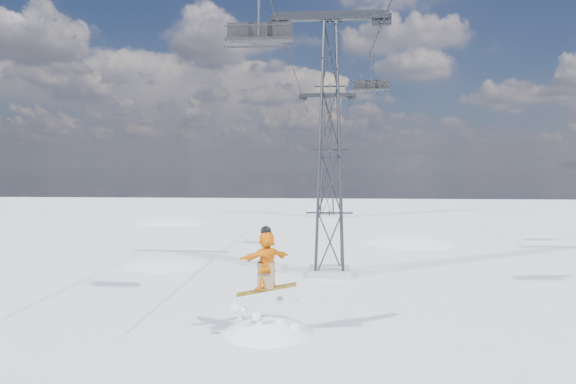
# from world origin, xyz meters

# --- Properties ---
(ground) EXTENTS (120.00, 120.00, 0.00)m
(ground) POSITION_xyz_m (0.00, 0.00, 0.00)
(ground) COLOR white
(ground) RESTS_ON ground
(snow_terrain) EXTENTS (39.00, 37.00, 22.00)m
(snow_terrain) POSITION_xyz_m (-4.77, 21.24, -9.59)
(snow_terrain) COLOR white
(snow_terrain) RESTS_ON ground
(lift_tower_near) EXTENTS (5.20, 1.80, 11.43)m
(lift_tower_near) POSITION_xyz_m (0.80, 8.00, 5.47)
(lift_tower_near) COLOR #999999
(lift_tower_near) RESTS_ON ground
(lift_tower_far) EXTENTS (5.20, 1.80, 11.43)m
(lift_tower_far) POSITION_xyz_m (0.80, 33.00, 5.47)
(lift_tower_far) COLOR #999999
(lift_tower_far) RESTS_ON ground
(haul_cables) EXTENTS (4.46, 51.00, 0.06)m
(haul_cables) POSITION_xyz_m (0.80, 19.50, 10.85)
(haul_cables) COLOR black
(haul_cables) RESTS_ON ground
(lift_chair_near) EXTENTS (2.03, 0.58, 2.52)m
(lift_chair_near) POSITION_xyz_m (-1.40, 1.17, 8.83)
(lift_chair_near) COLOR black
(lift_chair_near) RESTS_ON ground
(lift_chair_mid) EXTENTS (1.89, 0.54, 2.34)m
(lift_chair_mid) POSITION_xyz_m (3.00, 12.77, 8.98)
(lift_chair_mid) COLOR black
(lift_chair_mid) RESTS_ON ground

